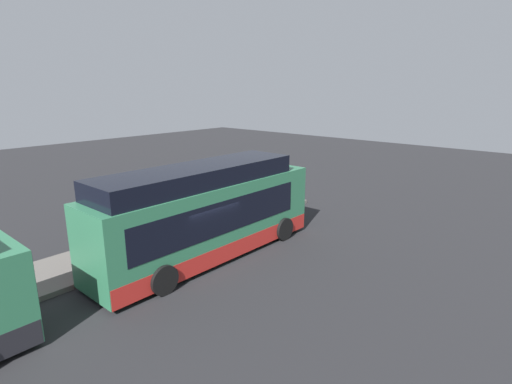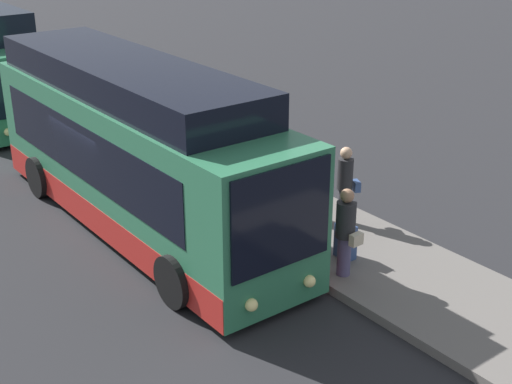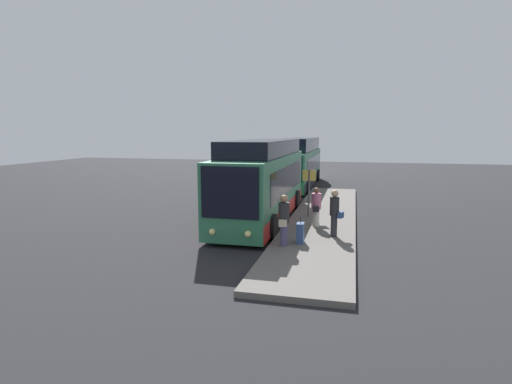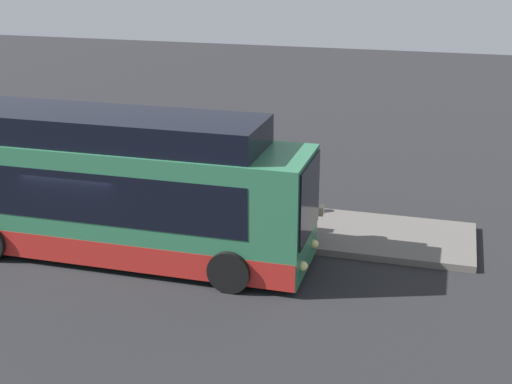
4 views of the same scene
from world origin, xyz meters
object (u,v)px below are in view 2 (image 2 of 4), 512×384
object	(u,v)px
passenger_with_bags	(274,175)
sign_post	(206,135)
passenger_waiting	(346,229)
bus_lead	(136,154)
passenger_boarding	(345,182)
suitcase	(345,241)

from	to	relation	value
passenger_with_bags	sign_post	distance (m)	2.21
passenger_waiting	bus_lead	bearing A→B (deg)	-71.00
passenger_waiting	sign_post	bearing A→B (deg)	-95.47
passenger_boarding	sign_post	world-z (taller)	sign_post
sign_post	suitcase	bearing A→B (deg)	2.86
passenger_waiting	passenger_with_bags	bearing A→B (deg)	-106.68
passenger_waiting	suitcase	bearing A→B (deg)	-138.12
passenger_waiting	sign_post	world-z (taller)	sign_post
bus_lead	passenger_boarding	bearing A→B (deg)	49.23
passenger_with_bags	suitcase	world-z (taller)	passenger_with_bags
bus_lead	passenger_with_bags	distance (m)	3.27
bus_lead	passenger_with_bags	size ratio (longest dim) A/B	6.11
passenger_boarding	passenger_with_bags	xyz separation A→B (m)	(-1.53, -0.86, -0.11)
suitcase	sign_post	xyz separation A→B (m)	(-4.86, -0.24, 1.09)
passenger_waiting	suitcase	distance (m)	0.98
bus_lead	passenger_with_bags	bearing A→B (deg)	59.97
passenger_boarding	bus_lead	bearing A→B (deg)	-106.17
passenger_boarding	passenger_waiting	world-z (taller)	passenger_waiting
passenger_waiting	suitcase	size ratio (longest dim) A/B	1.88
passenger_boarding	passenger_waiting	distance (m)	2.47
bus_lead	passenger_boarding	world-z (taller)	bus_lead
passenger_with_bags	suitcase	distance (m)	2.86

